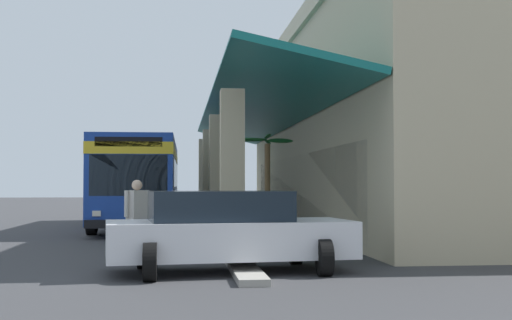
# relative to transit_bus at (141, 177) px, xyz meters

# --- Properties ---
(ground) EXTENTS (120.00, 120.00, 0.00)m
(ground) POSITION_rel_transit_bus_xyz_m (2.66, 7.71, -1.85)
(ground) COLOR #38383A
(curb_strip) EXTENTS (28.16, 0.50, 0.12)m
(curb_strip) POSITION_rel_transit_bus_xyz_m (0.93, 2.58, -1.79)
(curb_strip) COLOR #9E998E
(curb_strip) RESTS_ON ground
(plaza_building) EXTENTS (23.77, 16.80, 7.49)m
(plaza_building) POSITION_rel_transit_bus_xyz_m (0.93, 12.21, 1.90)
(plaza_building) COLOR #C6B793
(plaza_building) RESTS_ON ground
(transit_bus) EXTENTS (11.23, 2.91, 3.34)m
(transit_bus) POSITION_rel_transit_bus_xyz_m (0.00, 0.00, 0.00)
(transit_bus) COLOR #193D9E
(transit_bus) RESTS_ON ground
(parked_sedan_white) EXTENTS (2.76, 4.57, 1.47)m
(parked_sedan_white) POSITION_rel_transit_bus_xyz_m (13.13, 2.28, -1.10)
(parked_sedan_white) COLOR silver
(parked_sedan_white) RESTS_ON ground
(pedestrian) EXTENTS (0.53, 0.50, 1.69)m
(pedestrian) POSITION_rel_transit_bus_xyz_m (10.60, 0.51, -0.90)
(pedestrian) COLOR navy
(pedestrian) RESTS_ON ground
(potted_palm) EXTENTS (1.70, 1.75, 2.99)m
(potted_palm) POSITION_rel_transit_bus_xyz_m (6.54, 3.87, -1.03)
(potted_palm) COLOR brown
(potted_palm) RESTS_ON ground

